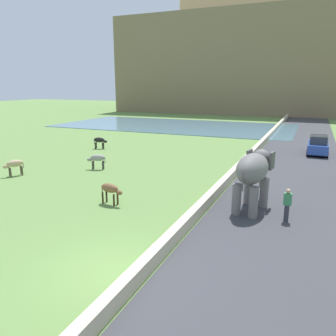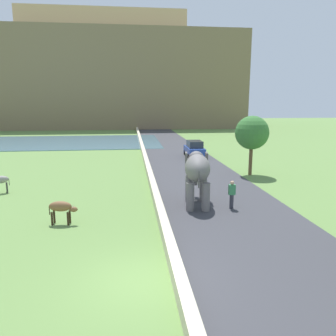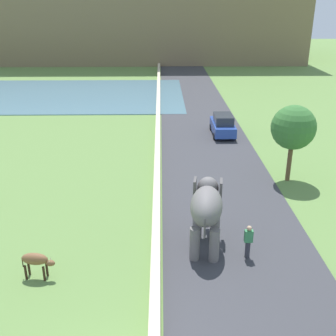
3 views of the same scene
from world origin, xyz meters
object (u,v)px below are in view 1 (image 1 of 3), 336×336
object	(u,v)px
person_beside_elephant	(287,204)
cow_tan	(14,164)
car_blue	(318,145)
cow_brown	(111,189)
cow_grey	(97,159)
elephant	(254,172)
cow_black	(100,141)

from	to	relation	value
person_beside_elephant	cow_tan	size ratio (longest dim) A/B	1.18
person_beside_elephant	car_blue	distance (m)	17.55
cow_tan	cow_brown	xyz separation A→B (m)	(9.38, -2.23, 0.00)
cow_tan	car_blue	bearing A→B (deg)	40.08
person_beside_elephant	cow_brown	distance (m)	8.91
car_blue	cow_grey	bearing A→B (deg)	-140.64
car_blue	elephant	bearing A→B (deg)	-100.66
person_beside_elephant	car_blue	xyz separation A→B (m)	(1.36, 17.50, 0.03)
cow_grey	cow_brown	xyz separation A→B (m)	(5.16, -6.11, 0.00)
person_beside_elephant	cow_brown	world-z (taller)	person_beside_elephant
car_blue	cow_black	size ratio (longest dim) A/B	2.82
cow_brown	car_blue	bearing A→B (deg)	61.42
elephant	cow_black	xyz separation A→B (m)	(-16.94, 11.12, -1.20)
cow_brown	cow_grey	bearing A→B (deg)	130.13
cow_brown	cow_black	bearing A→B (deg)	126.65
cow_black	cow_tan	size ratio (longest dim) A/B	1.03
elephant	cow_black	size ratio (longest dim) A/B	2.50
cow_black	cow_grey	bearing A→B (deg)	-56.60
car_blue	cow_brown	size ratio (longest dim) A/B	2.83
cow_grey	cow_tan	size ratio (longest dim) A/B	1.02
car_blue	cow_brown	distance (m)	21.30
person_beside_elephant	cow_black	xyz separation A→B (m)	(-18.69, 12.06, -0.04)
elephant	person_beside_elephant	distance (m)	2.31
car_blue	person_beside_elephant	bearing A→B (deg)	-94.44
elephant	cow_grey	bearing A→B (deg)	161.97
cow_tan	person_beside_elephant	bearing A→B (deg)	-3.25
person_beside_elephant	cow_grey	size ratio (longest dim) A/B	1.16
cow_grey	cow_brown	distance (m)	8.00
car_blue	cow_grey	xyz separation A→B (m)	(-15.34, -12.59, -0.06)
elephant	cow_brown	distance (m)	7.48
person_beside_elephant	cow_tan	world-z (taller)	person_beside_elephant
cow_black	cow_grey	world-z (taller)	same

